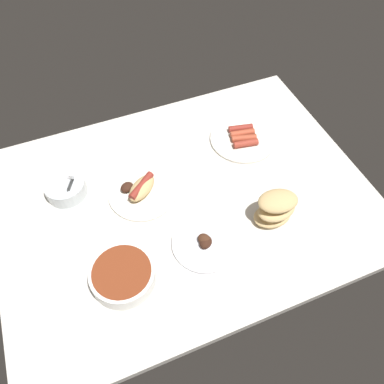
{
  "coord_description": "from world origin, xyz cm",
  "views": [
    {
      "loc": [
        -25.67,
        -69.19,
        101.99
      ],
      "look_at": [
        2.11,
        -1.03,
        3.0
      ],
      "focal_mm": 35.98,
      "sensor_mm": 36.0,
      "label": 1
    }
  ],
  "objects_px": {
    "plate_sausages": "(243,138)",
    "plate_grilled_meat": "(205,243)",
    "bowl_coleslaw": "(65,188)",
    "plate_hotdog_assembled": "(141,190)",
    "bowl_chili": "(123,275)",
    "bread_stack": "(276,209)"
  },
  "relations": [
    {
      "from": "plate_sausages",
      "to": "bowl_coleslaw",
      "type": "relative_size",
      "value": 1.6
    },
    {
      "from": "bowl_coleslaw",
      "to": "plate_grilled_meat",
      "type": "bearing_deg",
      "value": -45.3
    },
    {
      "from": "plate_hotdog_assembled",
      "to": "bowl_chili",
      "type": "distance_m",
      "value": 0.3
    },
    {
      "from": "plate_sausages",
      "to": "bowl_coleslaw",
      "type": "xyz_separation_m",
      "value": [
        -0.64,
        0.0,
        0.02
      ]
    },
    {
      "from": "bowl_chili",
      "to": "plate_grilled_meat",
      "type": "bearing_deg",
      "value": 3.99
    },
    {
      "from": "bowl_chili",
      "to": "plate_sausages",
      "type": "height_order",
      "value": "bowl_chili"
    },
    {
      "from": "plate_sausages",
      "to": "plate_grilled_meat",
      "type": "relative_size",
      "value": 1.21
    },
    {
      "from": "plate_hotdog_assembled",
      "to": "bowl_chili",
      "type": "xyz_separation_m",
      "value": [
        -0.14,
        -0.27,
        0.01
      ]
    },
    {
      "from": "plate_sausages",
      "to": "bread_stack",
      "type": "bearing_deg",
      "value": -101.02
    },
    {
      "from": "plate_sausages",
      "to": "plate_grilled_meat",
      "type": "bearing_deg",
      "value": -131.02
    },
    {
      "from": "plate_hotdog_assembled",
      "to": "plate_sausages",
      "type": "bearing_deg",
      "value": 12.85
    },
    {
      "from": "plate_grilled_meat",
      "to": "bowl_chili",
      "type": "bearing_deg",
      "value": -176.01
    },
    {
      "from": "plate_hotdog_assembled",
      "to": "plate_grilled_meat",
      "type": "height_order",
      "value": "plate_hotdog_assembled"
    },
    {
      "from": "plate_hotdog_assembled",
      "to": "bowl_coleslaw",
      "type": "height_order",
      "value": "bowl_coleslaw"
    },
    {
      "from": "bread_stack",
      "to": "plate_hotdog_assembled",
      "type": "bearing_deg",
      "value": 144.91
    },
    {
      "from": "plate_hotdog_assembled",
      "to": "plate_sausages",
      "type": "height_order",
      "value": "plate_hotdog_assembled"
    },
    {
      "from": "bowl_coleslaw",
      "to": "bread_stack",
      "type": "bearing_deg",
      "value": -30.69
    },
    {
      "from": "bread_stack",
      "to": "bowl_coleslaw",
      "type": "height_order",
      "value": "bowl_coleslaw"
    },
    {
      "from": "plate_hotdog_assembled",
      "to": "bowl_coleslaw",
      "type": "distance_m",
      "value": 0.25
    },
    {
      "from": "plate_sausages",
      "to": "bowl_coleslaw",
      "type": "bearing_deg",
      "value": 179.95
    },
    {
      "from": "plate_hotdog_assembled",
      "to": "plate_sausages",
      "type": "xyz_separation_m",
      "value": [
        0.42,
        0.1,
        -0.01
      ]
    },
    {
      "from": "plate_hotdog_assembled",
      "to": "plate_grilled_meat",
      "type": "xyz_separation_m",
      "value": [
        0.12,
        -0.25,
        -0.01
      ]
    }
  ]
}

